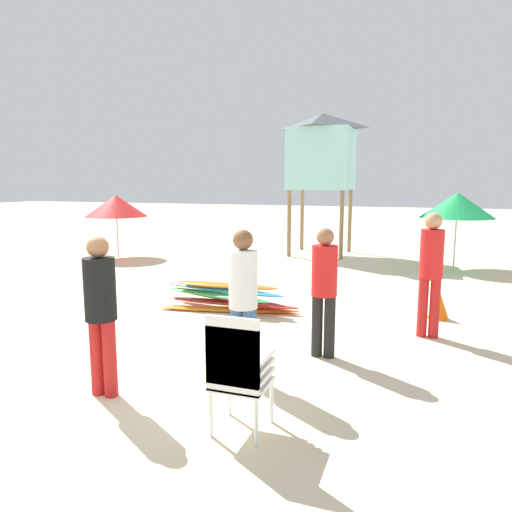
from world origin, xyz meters
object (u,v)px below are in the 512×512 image
beach_umbrella_mid (116,206)px  surfboard_pile (225,297)px  lifeguard_far_right (324,284)px  beach_umbrella_left (457,205)px  lifeguard_near_center (101,305)px  traffic_cone_near (439,304)px  lifeguard_near_right (431,266)px  lifeguard_tower (322,152)px  lifeguard_near_left (243,294)px  stacked_plastic_chairs (238,365)px

beach_umbrella_mid → surfboard_pile: bearing=-39.3°
lifeguard_far_right → beach_umbrella_left: size_ratio=0.85×
surfboard_pile → beach_umbrella_mid: size_ratio=1.40×
lifeguard_near_center → beach_umbrella_mid: (-5.53, 7.92, 0.56)m
lifeguard_far_right → traffic_cone_near: size_ratio=3.43×
lifeguard_near_center → lifeguard_near_right: size_ratio=0.94×
lifeguard_tower → lifeguard_near_left: bearing=-83.0°
lifeguard_far_right → beach_umbrella_mid: 9.62m
lifeguard_far_right → beach_umbrella_mid: bearing=140.9°
beach_umbrella_left → beach_umbrella_mid: beach_umbrella_left is taller
surfboard_pile → beach_umbrella_left: (3.97, 5.73, 1.39)m
traffic_cone_near → lifeguard_near_left: bearing=-123.0°
stacked_plastic_chairs → beach_umbrella_mid: bearing=131.1°
beach_umbrella_mid → lifeguard_near_right: bearing=-28.7°
surfboard_pile → traffic_cone_near: traffic_cone_near is taller
surfboard_pile → traffic_cone_near: 3.57m
lifeguard_near_left → beach_umbrella_mid: beach_umbrella_mid is taller
stacked_plastic_chairs → lifeguard_far_right: (0.31, 2.14, 0.30)m
lifeguard_near_right → beach_umbrella_left: bearing=84.0°
lifeguard_near_center → traffic_cone_near: bearing=51.3°
lifeguard_near_right → lifeguard_tower: lifeguard_tower is taller
lifeguard_near_left → lifeguard_near_right: size_ratio=0.95×
surfboard_pile → beach_umbrella_left: bearing=55.2°
lifeguard_near_right → lifeguard_tower: bearing=113.2°
lifeguard_far_right → traffic_cone_near: 2.82m
lifeguard_near_right → beach_umbrella_left: size_ratio=0.92×
lifeguard_near_left → lifeguard_tower: size_ratio=0.40×
lifeguard_near_right → traffic_cone_near: (0.17, 1.05, -0.80)m
lifeguard_near_right → beach_umbrella_mid: (-8.72, 4.77, 0.48)m
lifeguard_near_center → traffic_cone_near: size_ratio=3.49×
surfboard_pile → lifeguard_near_right: (3.33, -0.35, 0.80)m
stacked_plastic_chairs → surfboard_pile: stacked_plastic_chairs is taller
lifeguard_near_right → lifeguard_near_center: bearing=-135.3°
stacked_plastic_chairs → lifeguard_near_center: 1.67m
surfboard_pile → lifeguard_far_right: bearing=-38.3°
lifeguard_far_right → lifeguard_tower: size_ratio=0.39×
surfboard_pile → lifeguard_near_right: size_ratio=1.44×
lifeguard_near_right → lifeguard_far_right: (-1.26, -1.28, -0.09)m
stacked_plastic_chairs → lifeguard_near_center: lifeguard_near_center is taller
lifeguard_near_right → beach_umbrella_mid: 9.95m
lifeguard_near_center → lifeguard_tower: (0.04, 10.51, 2.15)m
surfboard_pile → stacked_plastic_chairs: bearing=-65.0°
beach_umbrella_left → traffic_cone_near: 5.25m
lifeguard_near_left → beach_umbrella_left: 8.76m
lifeguard_near_center → beach_umbrella_mid: beach_umbrella_mid is taller
lifeguard_near_left → lifeguard_tower: bearing=97.0°
lifeguard_near_center → beach_umbrella_left: size_ratio=0.86×
traffic_cone_near → lifeguard_near_right: bearing=-99.1°
stacked_plastic_chairs → lifeguard_near_right: 3.79m
lifeguard_near_center → lifeguard_tower: size_ratio=0.40×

